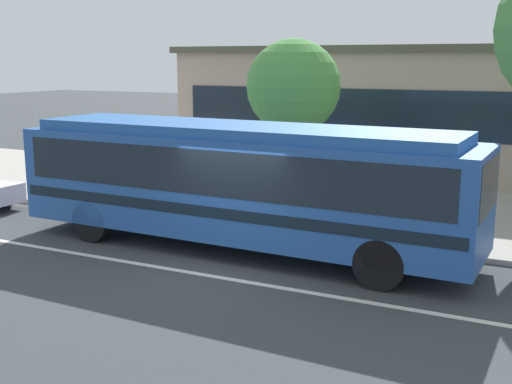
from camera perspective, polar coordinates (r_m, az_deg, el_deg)
ground_plane at (r=13.70m, az=-2.00°, el=-6.56°), size 120.00×120.00×0.00m
sidewalk_slab at (r=19.46m, az=7.05°, el=-0.94°), size 60.00×8.00×0.12m
lane_stripe_center at (r=13.03m, az=-3.67°, el=-7.52°), size 56.00×0.16×0.01m
transit_bus at (r=14.48m, az=-1.44°, el=1.27°), size 10.81×2.81×2.87m
pedestrian_waiting_near_sign at (r=15.64m, az=10.65°, el=-0.04°), size 0.48×0.48×1.77m
bus_stop_sign at (r=15.28m, az=12.52°, el=1.26°), size 0.13×0.44×2.28m
street_tree_near_stop at (r=18.71m, az=3.36°, el=9.27°), size 2.72×2.72×4.77m
station_building at (r=25.85m, az=14.93°, el=7.12°), size 18.21×8.10×4.78m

